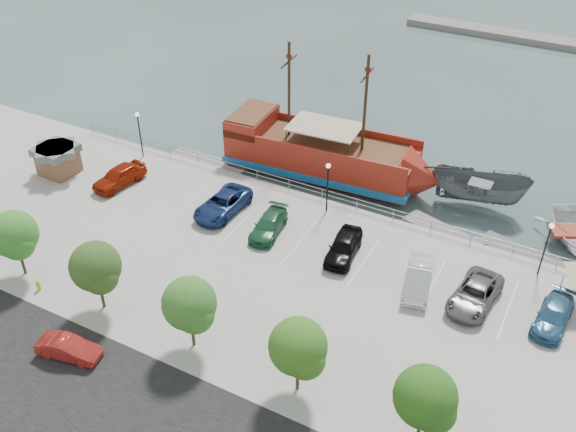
% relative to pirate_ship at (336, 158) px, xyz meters
% --- Properties ---
extents(ground, '(160.00, 160.00, 0.00)m').
position_rel_pirate_ship_xyz_m(ground, '(2.00, -12.66, -2.03)').
color(ground, '#364747').
extents(street, '(100.00, 8.00, 0.04)m').
position_rel_pirate_ship_xyz_m(street, '(2.00, -28.66, -1.02)').
color(street, black).
rests_on(street, land_slab).
extents(sidewalk, '(100.00, 4.00, 0.05)m').
position_rel_pirate_ship_xyz_m(sidewalk, '(2.00, -22.66, -1.01)').
color(sidewalk, '#9E9C94').
rests_on(sidewalk, land_slab).
extents(seawall_railing, '(50.00, 0.06, 1.00)m').
position_rel_pirate_ship_xyz_m(seawall_railing, '(2.00, -4.86, -0.50)').
color(seawall_railing, gray).
rests_on(seawall_railing, land_slab).
extents(far_shore, '(40.00, 3.00, 0.80)m').
position_rel_pirate_ship_xyz_m(far_shore, '(12.00, 42.34, -1.63)').
color(far_shore, gray).
rests_on(far_shore, ground).
extents(pirate_ship, '(19.38, 6.55, 12.11)m').
position_rel_pirate_ship_xyz_m(pirate_ship, '(0.00, 0.00, 0.00)').
color(pirate_ship, maroon).
rests_on(pirate_ship, ground).
extents(patrol_boat, '(8.14, 4.09, 3.01)m').
position_rel_pirate_ship_xyz_m(patrol_boat, '(11.93, 1.51, -0.52)').
color(patrol_boat, '#505559').
rests_on(patrol_boat, ground).
extents(dock_west, '(7.53, 2.22, 0.43)m').
position_rel_pirate_ship_xyz_m(dock_west, '(-11.12, -3.46, -1.81)').
color(dock_west, gray).
rests_on(dock_west, ground).
extents(dock_mid, '(6.54, 3.55, 0.36)m').
position_rel_pirate_ship_xyz_m(dock_mid, '(10.62, -3.46, -1.85)').
color(dock_mid, gray).
rests_on(dock_mid, ground).
extents(dock_east, '(6.58, 3.52, 0.36)m').
position_rel_pirate_ship_xyz_m(dock_east, '(16.56, -3.46, -1.85)').
color(dock_east, slate).
rests_on(dock_east, ground).
extents(shed, '(3.14, 3.14, 2.51)m').
position_rel_pirate_ship_xyz_m(shed, '(-20.48, -11.66, 0.31)').
color(shed, brown).
rests_on(shed, land_slab).
extents(street_sedan, '(4.06, 2.10, 1.27)m').
position_rel_pirate_ship_xyz_m(street_sedan, '(-4.97, -26.81, -0.39)').
color(street_sedan, '#B3231E').
rests_on(street_sedan, street).
extents(fire_hydrant, '(0.27, 0.27, 0.78)m').
position_rel_pirate_ship_xyz_m(fire_hydrant, '(-10.89, -23.46, -0.60)').
color(fire_hydrant, '#C6B103').
rests_on(fire_hydrant, sidewalk).
extents(lamp_post_left, '(0.36, 0.36, 4.28)m').
position_rel_pirate_ship_xyz_m(lamp_post_left, '(-16.00, -6.16, 1.91)').
color(lamp_post_left, black).
rests_on(lamp_post_left, land_slab).
extents(lamp_post_mid, '(0.36, 0.36, 4.28)m').
position_rel_pirate_ship_xyz_m(lamp_post_mid, '(2.00, -6.16, 1.91)').
color(lamp_post_mid, black).
rests_on(lamp_post_mid, land_slab).
extents(lamp_post_right, '(0.36, 0.36, 4.28)m').
position_rel_pirate_ship_xyz_m(lamp_post_right, '(18.00, -6.16, 1.91)').
color(lamp_post_right, black).
rests_on(lamp_post_right, land_slab).
extents(tree_b, '(3.30, 3.20, 5.00)m').
position_rel_pirate_ship_xyz_m(tree_b, '(-12.86, -22.73, 2.27)').
color(tree_b, '#473321').
rests_on(tree_b, sidewalk).
extents(tree_c, '(3.30, 3.20, 5.00)m').
position_rel_pirate_ship_xyz_m(tree_c, '(-5.86, -22.73, 2.27)').
color(tree_c, '#473321').
rests_on(tree_c, sidewalk).
extents(tree_d, '(3.30, 3.20, 5.00)m').
position_rel_pirate_ship_xyz_m(tree_d, '(1.14, -22.73, 2.27)').
color(tree_d, '#473321').
rests_on(tree_d, sidewalk).
extents(tree_e, '(3.30, 3.20, 5.00)m').
position_rel_pirate_ship_xyz_m(tree_e, '(8.14, -22.73, 2.27)').
color(tree_e, '#473321').
rests_on(tree_e, sidewalk).
extents(tree_f, '(3.30, 3.20, 5.00)m').
position_rel_pirate_ship_xyz_m(tree_f, '(15.14, -22.73, 2.27)').
color(tree_f, '#473321').
rests_on(tree_f, sidewalk).
extents(parked_car_a, '(2.66, 5.04, 1.63)m').
position_rel_pirate_ship_xyz_m(parked_car_a, '(-14.72, -10.73, -0.21)').
color(parked_car_a, maroon).
rests_on(parked_car_a, land_slab).
extents(parked_car_c, '(2.73, 5.57, 1.52)m').
position_rel_pirate_ship_xyz_m(parked_car_c, '(-5.04, -10.09, -0.27)').
color(parked_car_c, navy).
rests_on(parked_car_c, land_slab).
extents(parked_car_d, '(2.49, 4.79, 1.33)m').
position_rel_pirate_ship_xyz_m(parked_car_d, '(-0.60, -10.72, -0.37)').
color(parked_car_d, '#245E3A').
rests_on(parked_car_d, land_slab).
extents(parked_car_e, '(2.44, 4.86, 1.59)m').
position_rel_pirate_ship_xyz_m(parked_car_e, '(5.41, -10.60, -0.23)').
color(parked_car_e, black).
rests_on(parked_car_e, land_slab).
extents(parked_car_f, '(2.60, 5.01, 1.57)m').
position_rel_pirate_ship_xyz_m(parked_car_f, '(11.16, -11.32, -0.24)').
color(parked_car_f, silver).
rests_on(parked_car_f, land_slab).
extents(parked_car_g, '(2.98, 5.49, 1.46)m').
position_rel_pirate_ship_xyz_m(parked_car_g, '(14.84, -11.09, -0.30)').
color(parked_car_g, '#5E5E60').
rests_on(parked_car_g, land_slab).
extents(parked_car_h, '(2.30, 4.76, 1.34)m').
position_rel_pirate_ship_xyz_m(parked_car_h, '(19.65, -10.68, -0.36)').
color(parked_car_h, '#2D5F83').
rests_on(parked_car_h, land_slab).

